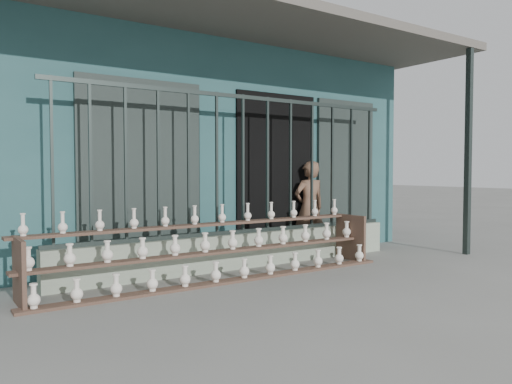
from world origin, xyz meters
TOP-DOWN VIEW (x-y plane):
  - ground at (0.00, 0.00)m, footprint 60.00×60.00m
  - workshop_building at (0.00, 4.23)m, footprint 7.40×6.60m
  - parapet_wall at (0.00, 1.30)m, footprint 5.00×0.20m
  - security_fence at (-0.00, 1.30)m, footprint 5.00×0.04m
  - shelf_rack at (-0.59, 0.89)m, footprint 4.50×0.68m
  - elderly_woman at (1.40, 1.62)m, footprint 0.55×0.39m

SIDE VIEW (x-z plane):
  - ground at x=0.00m, z-range 0.00..0.00m
  - parapet_wall at x=0.00m, z-range 0.00..0.45m
  - shelf_rack at x=-0.59m, z-range -0.07..0.79m
  - elderly_woman at x=1.40m, z-range 0.00..1.41m
  - security_fence at x=0.00m, z-range 0.45..2.25m
  - workshop_building at x=0.00m, z-range 0.02..3.23m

